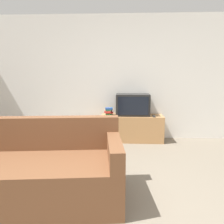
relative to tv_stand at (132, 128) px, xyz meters
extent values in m
cube|color=white|center=(-0.50, 0.27, 1.03)|extent=(9.00, 0.06, 2.60)
cube|color=tan|center=(0.00, 0.00, 0.00)|extent=(1.26, 0.44, 0.54)
cube|color=black|center=(0.01, 0.03, 0.49)|extent=(0.68, 0.39, 0.44)
cube|color=black|center=(0.01, -0.17, 0.49)|extent=(0.60, 0.01, 0.36)
cube|color=brown|center=(-1.25, -2.28, -0.04)|extent=(2.15, 1.10, 0.46)
cube|color=brown|center=(-1.29, -1.92, 0.39)|extent=(2.07, 0.37, 0.40)
cube|color=brown|center=(-0.29, -2.18, 0.07)|extent=(0.23, 0.90, 0.68)
cube|color=#2D753D|center=(-0.49, 0.03, 0.28)|extent=(0.13, 0.19, 0.02)
cube|color=#2D753D|center=(-0.48, 0.03, 0.30)|extent=(0.10, 0.17, 0.02)
cube|color=#B72D28|center=(-0.48, 0.02, 0.32)|extent=(0.18, 0.17, 0.02)
cube|color=#B72D28|center=(-0.49, 0.02, 0.35)|extent=(0.16, 0.22, 0.03)
cube|color=#2D753D|center=(-0.49, 0.03, 0.38)|extent=(0.13, 0.19, 0.02)
cube|color=#23478E|center=(-0.48, 0.02, 0.40)|extent=(0.16, 0.15, 0.03)
cube|color=#2D2D2D|center=(0.43, -0.12, 0.28)|extent=(0.05, 0.17, 0.02)
camera|label=1|loc=(-0.21, -4.45, 1.09)|focal=35.00mm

